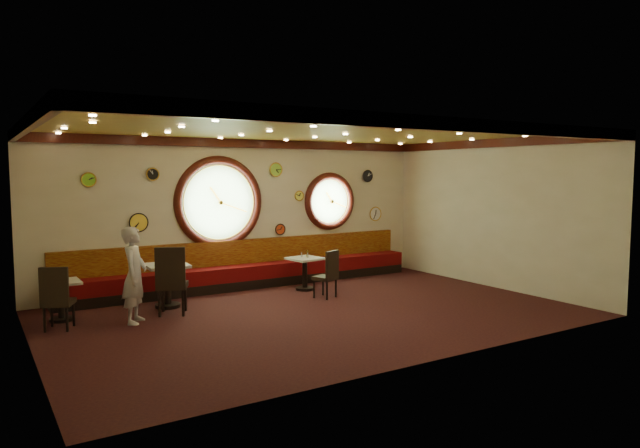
{
  "coord_description": "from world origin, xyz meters",
  "views": [
    {
      "loc": [
        -5.16,
        -8.44,
        2.48
      ],
      "look_at": [
        0.58,
        0.8,
        1.5
      ],
      "focal_mm": 32.0,
      "sensor_mm": 36.0,
      "label": 1
    }
  ],
  "objects": [
    {
      "name": "banquette_back",
      "position": [
        0.0,
        2.94,
        0.75
      ],
      "size": [
        8.0,
        0.1,
        0.55
      ],
      "primitive_type": "cube",
      "color": "#641407",
      "rests_on": "wall_back"
    },
    {
      "name": "molding_front",
      "position": [
        0.0,
        -2.95,
        3.11
      ],
      "size": [
        9.0,
        0.1,
        0.18
      ],
      "primitive_type": "cube",
      "color": "#390F0A",
      "rests_on": "wall_back"
    },
    {
      "name": "porthole_right_glass",
      "position": [
        2.2,
        3.0,
        1.8
      ],
      "size": [
        1.1,
        0.02,
        1.1
      ],
      "primitive_type": "cylinder",
      "rotation": [
        1.57,
        0.0,
        0.0
      ],
      "color": "#83AF69",
      "rests_on": "wall_back"
    },
    {
      "name": "molding_back",
      "position": [
        0.0,
        2.95,
        3.11
      ],
      "size": [
        9.0,
        0.1,
        0.18
      ],
      "primitive_type": "cube",
      "color": "#390F0A",
      "rests_on": "wall_back"
    },
    {
      "name": "condiment_a_salt",
      "position": [
        -4.0,
        1.88,
        0.73
      ],
      "size": [
        0.04,
        0.04,
        0.1
      ],
      "primitive_type": "cylinder",
      "color": "#B9BABE",
      "rests_on": "table_a"
    },
    {
      "name": "condiment_c_pepper",
      "position": [
        0.89,
        1.8,
        0.75
      ],
      "size": [
        0.04,
        0.04,
        0.11
      ],
      "primitive_type": "cylinder",
      "color": "#BBBBC0",
      "rests_on": "table_c"
    },
    {
      "name": "chair_c",
      "position": [
        0.85,
        0.92,
        0.54
      ],
      "size": [
        0.52,
        0.52,
        0.59
      ],
      "rotation": [
        0.0,
        0.0,
        0.4
      ],
      "color": "black",
      "rests_on": "floor"
    },
    {
      "name": "wall_clock_5",
      "position": [
        3.3,
        2.96,
        2.4
      ],
      "size": [
        0.28,
        0.03,
        0.28
      ],
      "primitive_type": "cylinder",
      "rotation": [
        1.57,
        0.0,
        0.0
      ],
      "color": "black",
      "rests_on": "wall_back"
    },
    {
      "name": "chair_b",
      "position": [
        -2.21,
        1.2,
        0.69
      ],
      "size": [
        0.67,
        0.67,
        0.75
      ],
      "rotation": [
        0.0,
        0.0,
        -0.43
      ],
      "color": "black",
      "rests_on": "floor"
    },
    {
      "name": "wall_clock_6",
      "position": [
        0.75,
        2.96,
        2.55
      ],
      "size": [
        0.3,
        0.03,
        0.3
      ],
      "primitive_type": "cylinder",
      "rotation": [
        1.57,
        0.0,
        0.0
      ],
      "color": "#89C73E",
      "rests_on": "wall_back"
    },
    {
      "name": "wall_clock_0",
      "position": [
        0.85,
        2.96,
        1.2
      ],
      "size": [
        0.24,
        0.03,
        0.24
      ],
      "primitive_type": "cylinder",
      "rotation": [
        1.57,
        0.0,
        0.0
      ],
      "color": "red",
      "rests_on": "wall_back"
    },
    {
      "name": "wall_clock_4",
      "position": [
        3.55,
        2.96,
        1.45
      ],
      "size": [
        0.34,
        0.03,
        0.34
      ],
      "primitive_type": "cylinder",
      "rotation": [
        1.57,
        0.0,
        0.0
      ],
      "color": "white",
      "rests_on": "wall_back"
    },
    {
      "name": "molding_left",
      "position": [
        -4.45,
        0.0,
        3.11
      ],
      "size": [
        0.1,
        6.0,
        0.18
      ],
      "primitive_type": "cube",
      "color": "#390F0A",
      "rests_on": "wall_back"
    },
    {
      "name": "wall_clock_3",
      "position": [
        -2.3,
        2.96,
        1.5
      ],
      "size": [
        0.36,
        0.03,
        0.36
      ],
      "primitive_type": "cylinder",
      "rotation": [
        1.57,
        0.0,
        0.0
      ],
      "color": "yellow",
      "rests_on": "wall_back"
    },
    {
      "name": "chair_a",
      "position": [
        -4.04,
        1.2,
        0.59
      ],
      "size": [
        0.57,
        0.57,
        0.63
      ],
      "rotation": [
        0.0,
        0.0,
        -0.43
      ],
      "color": "black",
      "rests_on": "floor"
    },
    {
      "name": "porthole_left_frame",
      "position": [
        -0.6,
        2.98,
        1.85
      ],
      "size": [
        1.98,
        0.18,
        1.98
      ],
      "primitive_type": "torus",
      "rotation": [
        1.57,
        0.0,
        0.0
      ],
      "color": "#390F0A",
      "rests_on": "wall_back"
    },
    {
      "name": "condiment_a_bottle",
      "position": [
        -3.82,
        1.86,
        0.76
      ],
      "size": [
        0.06,
        0.06,
        0.18
      ],
      "primitive_type": "cylinder",
      "color": "gold",
      "rests_on": "table_a"
    },
    {
      "name": "table_a",
      "position": [
        -3.9,
        1.83,
        0.43
      ],
      "size": [
        0.62,
        0.62,
        0.67
      ],
      "color": "black",
      "rests_on": "floor"
    },
    {
      "name": "wall_back",
      "position": [
        0.0,
        3.0,
        1.6
      ],
      "size": [
        9.0,
        0.02,
        3.2
      ],
      "primitive_type": "cube",
      "color": "beige",
      "rests_on": "floor"
    },
    {
      "name": "banquette_base",
      "position": [
        0.0,
        2.72,
        0.1
      ],
      "size": [
        8.0,
        0.55,
        0.2
      ],
      "primitive_type": "cube",
      "color": "black",
      "rests_on": "floor"
    },
    {
      "name": "condiment_b_pepper",
      "position": [
        -2.01,
        1.85,
        0.86
      ],
      "size": [
        0.04,
        0.04,
        0.11
      ],
      "primitive_type": "cylinder",
      "color": "silver",
      "rests_on": "table_b"
    },
    {
      "name": "condiment_c_bottle",
      "position": [
        0.94,
        1.9,
        0.77
      ],
      "size": [
        0.05,
        0.05,
        0.15
      ],
      "primitive_type": "cylinder",
      "color": "gold",
      "rests_on": "table_c"
    },
    {
      "name": "wall_clock_2",
      "position": [
        1.35,
        2.96,
        1.95
      ],
      "size": [
        0.22,
        0.03,
        0.22
      ],
      "primitive_type": "cylinder",
      "rotation": [
        1.57,
        0.0,
        0.0
      ],
      "color": "#F6F852",
      "rests_on": "wall_back"
    },
    {
      "name": "wall_clock_7",
      "position": [
        -2.0,
        2.96,
        2.45
      ],
      "size": [
        0.24,
        0.03,
        0.24
      ],
      "primitive_type": "cylinder",
      "rotation": [
        1.57,
        0.0,
        0.0
      ],
      "color": "black",
      "rests_on": "wall_back"
    },
    {
      "name": "floor",
      "position": [
        0.0,
        0.0,
        0.0
      ],
      "size": [
        9.0,
        6.0,
        0.0
      ],
      "primitive_type": "cube",
      "color": "black",
      "rests_on": "ground"
    },
    {
      "name": "porthole_right_frame",
      "position": [
        2.2,
        2.98,
        1.8
      ],
      "size": [
        1.38,
        0.18,
        1.38
      ],
      "primitive_type": "torus",
      "rotation": [
        1.57,
        0.0,
        0.0
      ],
      "color": "#390F0A",
      "rests_on": "wall_back"
    },
    {
      "name": "waiter",
      "position": [
        -2.87,
        1.05,
        0.8
      ],
      "size": [
        0.63,
        0.7,
        1.6
      ],
      "primitive_type": "imported",
      "rotation": [
        0.0,
        0.0,
        1.04
      ],
      "color": "silver",
      "rests_on": "floor"
    },
    {
      "name": "porthole_right_ring",
      "position": [
        2.2,
        2.95,
        1.8
      ],
      "size": [
        1.09,
        0.03,
        1.09
      ],
      "primitive_type": "torus",
      "rotation": [
        1.57,
        0.0,
        0.0
      ],
      "color": "gold",
      "rests_on": "wall_back"
    },
    {
      "name": "wall_right",
      "position": [
        4.5,
        0.0,
        1.6
      ],
      "size": [
        0.02,
        6.0,
        3.2
      ],
      "primitive_type": "cube",
      "color": "beige",
      "rests_on": "floor"
    },
    {
      "name": "table_b",
      "position": [
        -2.09,
        1.85,
        0.51
      ],
      "size": [
        0.77,
        0.77,
        0.8
      ],
      "color": "black",
      "rests_on": "floor"
    },
    {
      "name": "porthole_left_ring",
      "position": [
        -0.6,
        2.95,
        1.85
      ],
      "size": [
        1.61,
        0.03,
        1.61
      ],
      "primitive_type": "torus",
      "rotation": [
        1.57,
        0.0,
        0.0
      ],
      "color": "gold",
      "rests_on": "wall_back"
    },
    {
      "name": "condiment_a_pepper",
      "position": [
        -3.84,
        1.82,
        0.72
      ],
      "size": [
        0.04,
        0.04,
        0.1
      ],
      "primitive_type": "cylinder",
      "color": "silver",
      "rests_on": "table_a"
    },
    {
      "name": "molding_right",
      "position": [
        4.45,
        0.0,
        3.11
      ],
      "size": [
        0.1,
        6.0,
        0.18
      ],
      "primitive_type": "cube",
      "color": "#390F0A",
      "rests_on": "wall_back"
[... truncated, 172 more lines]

